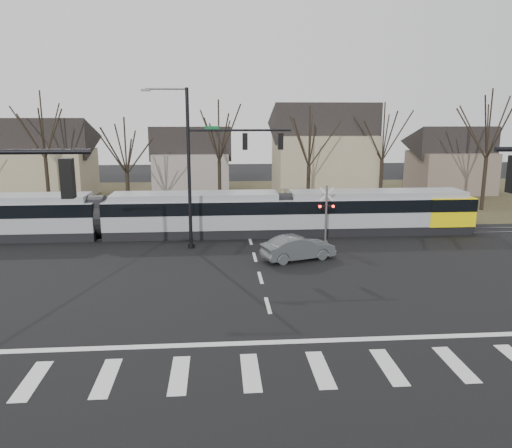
{
  "coord_description": "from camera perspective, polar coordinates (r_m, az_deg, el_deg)",
  "views": [
    {
      "loc": [
        -2.22,
        -19.41,
        8.52
      ],
      "look_at": [
        0.0,
        9.0,
        2.3
      ],
      "focal_mm": 35.0,
      "sensor_mm": 36.0,
      "label": 1
    }
  ],
  "objects": [
    {
      "name": "lane_dashes",
      "position": [
        36.49,
        -0.86,
        -1.18
      ],
      "size": [
        0.18,
        30.0,
        0.01
      ],
      "color": "silver",
      "rests_on": "ground"
    },
    {
      "name": "tram",
      "position": [
        36.1,
        -7.23,
        1.32
      ],
      "size": [
        40.99,
        3.04,
        3.11
      ],
      "color": "gray",
      "rests_on": "ground"
    },
    {
      "name": "stop_line",
      "position": [
        19.69,
        2.52,
        -13.33
      ],
      "size": [
        28.0,
        0.35,
        0.01
      ],
      "primitive_type": "cube",
      "color": "silver",
      "rests_on": "ground"
    },
    {
      "name": "house_a",
      "position": [
        56.43,
        -23.01,
        7.23
      ],
      "size": [
        9.72,
        8.64,
        8.6
      ],
      "color": "gray",
      "rests_on": "ground"
    },
    {
      "name": "house_d",
      "position": [
        60.57,
        21.37,
        7.17
      ],
      "size": [
        8.64,
        7.56,
        7.65
      ],
      "color": "#68594D",
      "rests_on": "ground"
    },
    {
      "name": "ground",
      "position": [
        21.31,
        1.92,
        -11.26
      ],
      "size": [
        140.0,
        140.0,
        0.0
      ],
      "primitive_type": "plane",
      "color": "black"
    },
    {
      "name": "rail_crossing_signal",
      "position": [
        33.66,
        8.01,
        0.83
      ],
      "size": [
        1.08,
        0.36,
        4.0
      ],
      "color": "#59595B",
      "rests_on": "ground"
    },
    {
      "name": "house_c",
      "position": [
        53.7,
        7.69,
        8.7
      ],
      "size": [
        10.8,
        8.64,
        10.1
      ],
      "color": "gray",
      "rests_on": "ground"
    },
    {
      "name": "tree_row",
      "position": [
        45.74,
        0.85,
        7.9
      ],
      "size": [
        59.2,
        7.2,
        10.0
      ],
      "color": "black",
      "rests_on": "ground"
    },
    {
      "name": "sedan",
      "position": [
        30.07,
        4.86,
        -2.74
      ],
      "size": [
        4.24,
        5.39,
        1.47
      ],
      "primitive_type": "imported",
      "rotation": [
        0.0,
        0.0,
        1.89
      ],
      "color": "#4A4F51",
      "rests_on": "ground"
    },
    {
      "name": "signal_pole_far",
      "position": [
        32.03,
        -4.83,
        7.22
      ],
      "size": [
        9.28,
        0.44,
        10.2
      ],
      "color": "black",
      "rests_on": "ground"
    },
    {
      "name": "crosswalk",
      "position": [
        17.74,
        3.41,
        -16.39
      ],
      "size": [
        27.0,
        2.6,
        0.01
      ],
      "color": "silver",
      "rests_on": "ground"
    },
    {
      "name": "rail_pair",
      "position": [
        36.29,
        -0.84,
        -1.22
      ],
      "size": [
        90.0,
        1.52,
        0.06
      ],
      "color": "#59595E",
      "rests_on": "ground"
    },
    {
      "name": "house_b",
      "position": [
        55.66,
        -7.38,
        7.53
      ],
      "size": [
        8.64,
        7.56,
        7.65
      ],
      "color": "gray",
      "rests_on": "ground"
    },
    {
      "name": "grass_verge",
      "position": [
        52.16,
        -1.97,
        2.91
      ],
      "size": [
        140.0,
        28.0,
        0.01
      ],
      "primitive_type": "cube",
      "color": "#38331E",
      "rests_on": "ground"
    }
  ]
}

